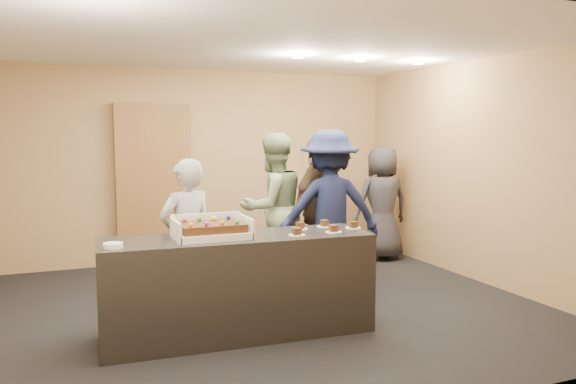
{
  "coord_description": "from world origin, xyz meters",
  "views": [
    {
      "loc": [
        -1.7,
        -5.4,
        1.81
      ],
      "look_at": [
        0.48,
        0.0,
        1.2
      ],
      "focal_mm": 35.0,
      "sensor_mm": 36.0,
      "label": 1
    }
  ],
  "objects_px": {
    "cake_box": "(211,232)",
    "person_server_grey": "(187,239)",
    "serving_counter": "(238,285)",
    "storage_cabinet": "(154,185)",
    "plate_stack": "(113,245)",
    "person_sage_man": "(273,208)",
    "sheet_cake": "(212,227)",
    "person_dark_suit": "(382,203)",
    "person_navy_man": "(330,209)",
    "person_brown_extra": "(320,208)"
  },
  "relations": [
    {
      "from": "cake_box",
      "to": "person_server_grey",
      "type": "distance_m",
      "value": 0.63
    },
    {
      "from": "person_server_grey",
      "to": "serving_counter",
      "type": "bearing_deg",
      "value": 100.12
    },
    {
      "from": "storage_cabinet",
      "to": "person_server_grey",
      "type": "xyz_separation_m",
      "value": [
        -0.06,
        -2.46,
        -0.32
      ]
    },
    {
      "from": "plate_stack",
      "to": "person_server_grey",
      "type": "relative_size",
      "value": 0.1
    },
    {
      "from": "cake_box",
      "to": "person_sage_man",
      "type": "height_order",
      "value": "person_sage_man"
    },
    {
      "from": "sheet_cake",
      "to": "person_dark_suit",
      "type": "bearing_deg",
      "value": 35.28
    },
    {
      "from": "person_navy_man",
      "to": "person_brown_extra",
      "type": "xyz_separation_m",
      "value": [
        0.06,
        0.39,
        -0.04
      ]
    },
    {
      "from": "person_server_grey",
      "to": "sheet_cake",
      "type": "bearing_deg",
      "value": 80.85
    },
    {
      "from": "serving_counter",
      "to": "plate_stack",
      "type": "relative_size",
      "value": 15.33
    },
    {
      "from": "person_sage_man",
      "to": "person_dark_suit",
      "type": "height_order",
      "value": "person_sage_man"
    },
    {
      "from": "serving_counter",
      "to": "person_sage_man",
      "type": "bearing_deg",
      "value": 62.42
    },
    {
      "from": "sheet_cake",
      "to": "person_sage_man",
      "type": "bearing_deg",
      "value": 53.79
    },
    {
      "from": "person_brown_extra",
      "to": "person_dark_suit",
      "type": "height_order",
      "value": "person_brown_extra"
    },
    {
      "from": "plate_stack",
      "to": "person_brown_extra",
      "type": "relative_size",
      "value": 0.09
    },
    {
      "from": "serving_counter",
      "to": "sheet_cake",
      "type": "xyz_separation_m",
      "value": [
        -0.23,
        0.0,
        0.55
      ]
    },
    {
      "from": "storage_cabinet",
      "to": "person_dark_suit",
      "type": "distance_m",
      "value": 3.22
    },
    {
      "from": "cake_box",
      "to": "person_server_grey",
      "type": "xyz_separation_m",
      "value": [
        -0.1,
        0.6,
        -0.16
      ]
    },
    {
      "from": "storage_cabinet",
      "to": "plate_stack",
      "type": "bearing_deg",
      "value": -104.08
    },
    {
      "from": "plate_stack",
      "to": "person_navy_man",
      "type": "relative_size",
      "value": 0.08
    },
    {
      "from": "plate_stack",
      "to": "person_dark_suit",
      "type": "height_order",
      "value": "person_dark_suit"
    },
    {
      "from": "storage_cabinet",
      "to": "plate_stack",
      "type": "distance_m",
      "value": 3.31
    },
    {
      "from": "serving_counter",
      "to": "cake_box",
      "type": "bearing_deg",
      "value": 176.9
    },
    {
      "from": "storage_cabinet",
      "to": "person_dark_suit",
      "type": "xyz_separation_m",
      "value": [
        3.07,
        -0.93,
        -0.29
      ]
    },
    {
      "from": "storage_cabinet",
      "to": "person_brown_extra",
      "type": "distance_m",
      "value": 2.4
    },
    {
      "from": "serving_counter",
      "to": "storage_cabinet",
      "type": "bearing_deg",
      "value": 97.72
    },
    {
      "from": "person_navy_man",
      "to": "person_dark_suit",
      "type": "xyz_separation_m",
      "value": [
        1.36,
        1.06,
        -0.11
      ]
    },
    {
      "from": "sheet_cake",
      "to": "person_server_grey",
      "type": "xyz_separation_m",
      "value": [
        -0.09,
        0.62,
        -0.21
      ]
    },
    {
      "from": "sheet_cake",
      "to": "plate_stack",
      "type": "relative_size",
      "value": 3.53
    },
    {
      "from": "person_server_grey",
      "to": "person_sage_man",
      "type": "xyz_separation_m",
      "value": [
        1.26,
        0.97,
        0.12
      ]
    },
    {
      "from": "serving_counter",
      "to": "person_dark_suit",
      "type": "xyz_separation_m",
      "value": [
        2.8,
        2.15,
        0.37
      ]
    },
    {
      "from": "cake_box",
      "to": "sheet_cake",
      "type": "distance_m",
      "value": 0.06
    },
    {
      "from": "person_sage_man",
      "to": "person_brown_extra",
      "type": "bearing_deg",
      "value": 155.39
    },
    {
      "from": "person_navy_man",
      "to": "person_dark_suit",
      "type": "bearing_deg",
      "value": -128.63
    },
    {
      "from": "cake_box",
      "to": "person_dark_suit",
      "type": "bearing_deg",
      "value": 34.98
    },
    {
      "from": "storage_cabinet",
      "to": "serving_counter",
      "type": "bearing_deg",
      "value": -85.02
    },
    {
      "from": "storage_cabinet",
      "to": "person_sage_man",
      "type": "xyz_separation_m",
      "value": [
        1.2,
        -1.49,
        -0.2
      ]
    },
    {
      "from": "plate_stack",
      "to": "sheet_cake",
      "type": "bearing_deg",
      "value": 8.35
    },
    {
      "from": "sheet_cake",
      "to": "person_brown_extra",
      "type": "height_order",
      "value": "person_brown_extra"
    },
    {
      "from": "person_server_grey",
      "to": "person_brown_extra",
      "type": "distance_m",
      "value": 2.03
    },
    {
      "from": "sheet_cake",
      "to": "serving_counter",
      "type": "bearing_deg",
      "value": -0.0
    },
    {
      "from": "person_server_grey",
      "to": "person_brown_extra",
      "type": "relative_size",
      "value": 0.88
    },
    {
      "from": "storage_cabinet",
      "to": "person_dark_suit",
      "type": "bearing_deg",
      "value": -16.86
    },
    {
      "from": "person_brown_extra",
      "to": "person_sage_man",
      "type": "bearing_deg",
      "value": -39.48
    },
    {
      "from": "storage_cabinet",
      "to": "person_sage_man",
      "type": "height_order",
      "value": "storage_cabinet"
    },
    {
      "from": "person_server_grey",
      "to": "person_brown_extra",
      "type": "height_order",
      "value": "person_brown_extra"
    },
    {
      "from": "serving_counter",
      "to": "plate_stack",
      "type": "distance_m",
      "value": 1.18
    },
    {
      "from": "sheet_cake",
      "to": "plate_stack",
      "type": "distance_m",
      "value": 0.85
    },
    {
      "from": "person_server_grey",
      "to": "person_dark_suit",
      "type": "distance_m",
      "value": 3.49
    },
    {
      "from": "person_dark_suit",
      "to": "person_sage_man",
      "type": "bearing_deg",
      "value": 19.99
    },
    {
      "from": "plate_stack",
      "to": "person_dark_suit",
      "type": "bearing_deg",
      "value": 30.38
    }
  ]
}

